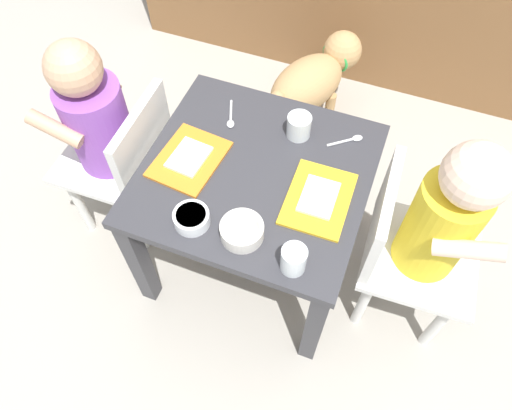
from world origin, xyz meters
TOP-DOWN VIEW (x-y plane):
  - ground_plane at (0.00, 0.00)m, footprint 7.00×7.00m
  - dining_table at (0.00, 0.00)m, footprint 0.56×0.54m
  - seated_child_left at (-0.44, 0.00)m, footprint 0.29×0.29m
  - seated_child_right at (0.44, 0.00)m, footprint 0.29×0.29m
  - dog at (-0.01, 0.61)m, footprint 0.29×0.42m
  - food_tray_left at (-0.17, -0.03)m, footprint 0.17×0.20m
  - food_tray_right at (0.17, -0.03)m, footprint 0.15×0.20m
  - water_cup_left at (0.06, 0.15)m, footprint 0.06×0.06m
  - water_cup_right at (0.17, -0.22)m, footprint 0.06×0.06m
  - veggie_bowl_near at (0.04, -0.18)m, footprint 0.10×0.10m
  - cereal_bowl_left_side at (-0.08, -0.19)m, footprint 0.08×0.08m
  - spoon_by_left_tray at (-0.13, 0.14)m, footprint 0.05×0.10m
  - spoon_by_right_tray at (0.19, 0.18)m, footprint 0.09×0.07m

SIDE VIEW (x-z plane):
  - ground_plane at x=0.00m, z-range 0.00..0.00m
  - dog at x=-0.01m, z-range 0.05..0.38m
  - dining_table at x=0.00m, z-range 0.14..0.57m
  - seated_child_left at x=-0.44m, z-range 0.09..0.77m
  - spoon_by_left_tray at x=-0.13m, z-range 0.43..0.44m
  - spoon_by_right_tray at x=0.19m, z-range 0.43..0.44m
  - seated_child_right at x=0.44m, z-range 0.09..0.79m
  - food_tray_left at x=-0.17m, z-range 0.43..0.45m
  - food_tray_right at x=0.17m, z-range 0.43..0.45m
  - cereal_bowl_left_side at x=-0.08m, z-range 0.44..0.47m
  - veggie_bowl_near at x=0.04m, z-range 0.44..0.47m
  - water_cup_left at x=0.06m, z-range 0.43..0.49m
  - water_cup_right at x=0.17m, z-range 0.43..0.50m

